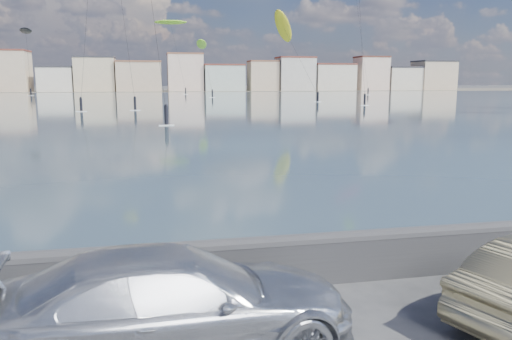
# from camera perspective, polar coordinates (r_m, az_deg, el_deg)

# --- Properties ---
(bay_water) EXTENTS (500.00, 177.00, 0.00)m
(bay_water) POSITION_cam_1_polar(r_m,az_deg,el_deg) (98.28, -10.96, 7.64)
(bay_water) COLOR #314150
(bay_water) RESTS_ON ground
(far_shore_strip) EXTENTS (500.00, 60.00, 0.00)m
(far_shore_strip) POSITION_cam_1_polar(r_m,az_deg,el_deg) (206.73, -11.37, 8.90)
(far_shore_strip) COLOR #4C473D
(far_shore_strip) RESTS_ON ground
(seawall) EXTENTS (400.00, 0.36, 1.08)m
(seawall) POSITION_cam_1_polar(r_m,az_deg,el_deg) (10.12, -4.14, -10.56)
(seawall) COLOR #28282B
(seawall) RESTS_ON ground
(far_buildings) EXTENTS (240.79, 13.26, 14.60)m
(far_buildings) POSITION_cam_1_polar(r_m,az_deg,el_deg) (192.71, -11.01, 10.62)
(far_buildings) COLOR #9EA8B7
(far_buildings) RESTS_ON ground
(car_silver) EXTENTS (5.78, 2.69, 1.63)m
(car_silver) POSITION_cam_1_polar(r_m,az_deg,el_deg) (8.00, -9.20, -14.70)
(car_silver) COLOR silver
(car_silver) RESTS_ON ground
(kitesurfer_0) EXTENTS (11.20, 15.54, 22.70)m
(kitesurfer_0) POSITION_cam_1_polar(r_m,az_deg,el_deg) (162.16, -9.76, 16.26)
(kitesurfer_0) COLOR #8CD826
(kitesurfer_0) RESTS_ON ground
(kitesurfer_4) EXTENTS (7.52, 19.84, 18.94)m
(kitesurfer_4) POSITION_cam_1_polar(r_m,az_deg,el_deg) (110.95, 3.16, 16.01)
(kitesurfer_4) COLOR yellow
(kitesurfer_4) RESTS_ON ground
(kitesurfer_5) EXTENTS (6.75, 14.57, 18.78)m
(kitesurfer_5) POSITION_cam_1_polar(r_m,az_deg,el_deg) (157.99, -24.83, 14.19)
(kitesurfer_5) COLOR black
(kitesurfer_5) RESTS_ON ground
(kitesurfer_11) EXTENTS (3.94, 20.12, 14.91)m
(kitesurfer_11) POSITION_cam_1_polar(r_m,az_deg,el_deg) (136.69, -6.24, 14.03)
(kitesurfer_11) COLOR #8CD826
(kitesurfer_11) RESTS_ON ground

